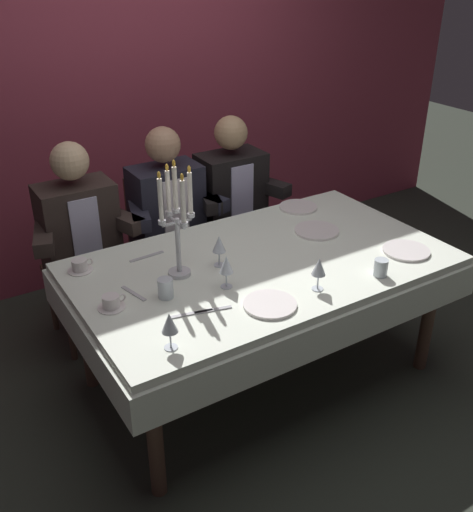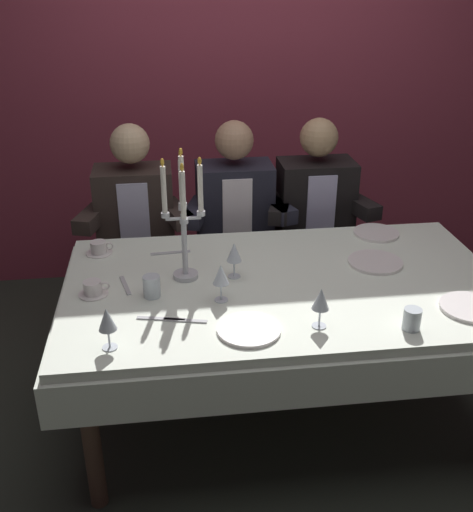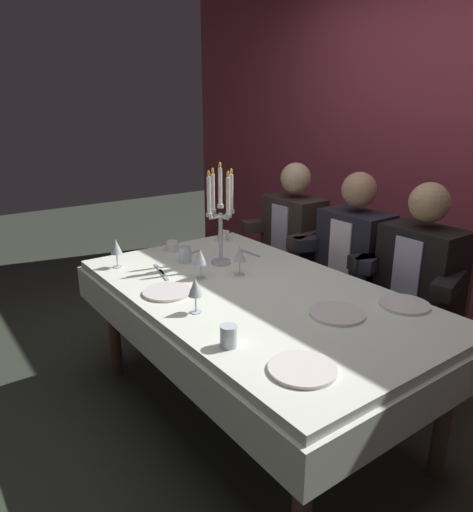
% 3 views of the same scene
% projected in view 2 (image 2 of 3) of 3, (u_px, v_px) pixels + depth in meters
% --- Properties ---
extents(ground_plane, '(12.00, 12.00, 0.00)m').
position_uv_depth(ground_plane, '(279.00, 414.00, 2.92)').
color(ground_plane, '#31362D').
extents(back_wall, '(6.00, 0.12, 2.70)m').
position_uv_depth(back_wall, '(237.00, 75.00, 3.81)').
color(back_wall, '#98364A').
rests_on(back_wall, ground_plane).
extents(dining_table, '(1.94, 1.14, 0.74)m').
position_uv_depth(dining_table, '(284.00, 305.00, 2.65)').
color(dining_table, white).
rests_on(dining_table, ground_plane).
extents(candelabra, '(0.19, 0.19, 0.58)m').
position_uv_depth(candelabra, '(183.00, 219.00, 2.51)').
color(candelabra, silver).
rests_on(candelabra, dining_table).
extents(dinner_plate_0, '(0.23, 0.23, 0.01)m').
position_uv_depth(dinner_plate_0, '(376.00, 233.00, 3.05)').
color(dinner_plate_0, white).
rests_on(dinner_plate_0, dining_table).
extents(dinner_plate_1, '(0.24, 0.24, 0.01)m').
position_uv_depth(dinner_plate_1, '(249.00, 330.00, 2.24)').
color(dinner_plate_1, white).
rests_on(dinner_plate_1, dining_table).
extents(dinner_plate_2, '(0.25, 0.25, 0.01)m').
position_uv_depth(dinner_plate_2, '(471.00, 307.00, 2.39)').
color(dinner_plate_2, white).
rests_on(dinner_plate_2, dining_table).
extents(dinner_plate_3, '(0.25, 0.25, 0.01)m').
position_uv_depth(dinner_plate_3, '(375.00, 262.00, 2.75)').
color(dinner_plate_3, white).
rests_on(dinner_plate_3, dining_table).
extents(wine_glass_0, '(0.07, 0.07, 0.16)m').
position_uv_depth(wine_glass_0, '(321.00, 300.00, 2.22)').
color(wine_glass_0, silver).
rests_on(wine_glass_0, dining_table).
extents(wine_glass_1, '(0.07, 0.07, 0.16)m').
position_uv_depth(wine_glass_1, '(234.00, 253.00, 2.59)').
color(wine_glass_1, silver).
rests_on(wine_glass_1, dining_table).
extents(wine_glass_2, '(0.07, 0.07, 0.16)m').
position_uv_depth(wine_glass_2, '(107.00, 321.00, 2.10)').
color(wine_glass_2, silver).
rests_on(wine_glass_2, dining_table).
extents(wine_glass_3, '(0.07, 0.07, 0.16)m').
position_uv_depth(wine_glass_3, '(221.00, 276.00, 2.40)').
color(wine_glass_3, silver).
rests_on(wine_glass_3, dining_table).
extents(water_tumbler_0, '(0.07, 0.07, 0.09)m').
position_uv_depth(water_tumbler_0, '(412.00, 319.00, 2.24)').
color(water_tumbler_0, silver).
rests_on(water_tumbler_0, dining_table).
extents(water_tumbler_1, '(0.07, 0.07, 0.09)m').
position_uv_depth(water_tumbler_1, '(152.00, 286.00, 2.46)').
color(water_tumbler_1, silver).
rests_on(water_tumbler_1, dining_table).
extents(coffee_cup_0, '(0.13, 0.12, 0.06)m').
position_uv_depth(coffee_cup_0, '(99.00, 248.00, 2.84)').
color(coffee_cup_0, white).
rests_on(coffee_cup_0, dining_table).
extents(coffee_cup_1, '(0.13, 0.12, 0.06)m').
position_uv_depth(coffee_cup_1, '(93.00, 289.00, 2.48)').
color(coffee_cup_1, white).
rests_on(coffee_cup_1, dining_table).
extents(knife_0, '(0.19, 0.03, 0.01)m').
position_uv_depth(knife_0, '(171.00, 253.00, 2.85)').
color(knife_0, '#B7B7BC').
rests_on(knife_0, dining_table).
extents(fork_1, '(0.06, 0.17, 0.01)m').
position_uv_depth(fork_1, '(125.00, 285.00, 2.56)').
color(fork_1, '#B7B7BC').
rests_on(fork_1, dining_table).
extents(fork_2, '(0.17, 0.06, 0.01)m').
position_uv_depth(fork_2, '(185.00, 321.00, 2.31)').
color(fork_2, '#B7B7BC').
rests_on(fork_2, dining_table).
extents(knife_3, '(0.19, 0.06, 0.01)m').
position_uv_depth(knife_3, '(161.00, 319.00, 2.32)').
color(knife_3, '#B7B7BC').
rests_on(knife_3, dining_table).
extents(seated_diner_0, '(0.63, 0.48, 1.24)m').
position_uv_depth(seated_diner_0, '(135.00, 214.00, 3.32)').
color(seated_diner_0, brown).
rests_on(seated_diner_0, ground_plane).
extents(seated_diner_1, '(0.63, 0.48, 1.24)m').
position_uv_depth(seated_diner_1, '(234.00, 209.00, 3.38)').
color(seated_diner_1, brown).
rests_on(seated_diner_1, ground_plane).
extents(seated_diner_2, '(0.63, 0.48, 1.24)m').
position_uv_depth(seated_diner_2, '(315.00, 206.00, 3.43)').
color(seated_diner_2, brown).
rests_on(seated_diner_2, ground_plane).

